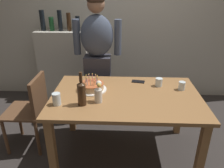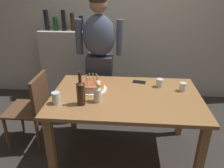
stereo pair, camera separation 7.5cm
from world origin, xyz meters
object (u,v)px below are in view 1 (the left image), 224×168
object	(u,v)px
birthday_cake	(92,87)
water_glass_side	(182,86)
wine_bottle	(82,93)
dining_chair	(32,107)
flower_vase	(98,93)
person_man_bearded	(98,59)
water_glass_far	(57,99)
cell_phone	(138,82)
water_glass_near	(159,82)

from	to	relation	value
birthday_cake	water_glass_side	bearing A→B (deg)	2.91
wine_bottle	dining_chair	xyz separation A→B (m)	(-0.63, 0.31, -0.35)
birthday_cake	flower_vase	xyz separation A→B (m)	(0.10, -0.25, 0.05)
dining_chair	wine_bottle	bearing A→B (deg)	63.65
wine_bottle	dining_chair	size ratio (longest dim) A/B	0.37
person_man_bearded	water_glass_far	bearing A→B (deg)	73.61
birthday_cake	cell_phone	world-z (taller)	birthday_cake
flower_vase	person_man_bearded	xyz separation A→B (m)	(-0.10, 0.88, 0.04)
wine_bottle	water_glass_near	bearing A→B (deg)	30.22
flower_vase	wine_bottle	bearing A→B (deg)	-156.62
cell_phone	person_man_bearded	xyz separation A→B (m)	(-0.51, 0.39, 0.13)
water_glass_near	dining_chair	world-z (taller)	dining_chair
water_glass_side	dining_chair	size ratio (longest dim) A/B	0.10
water_glass_near	dining_chair	size ratio (longest dim) A/B	0.10
cell_phone	dining_chair	bearing A→B (deg)	-157.87
water_glass_side	wine_bottle	size ratio (longest dim) A/B	0.28
water_glass_near	wine_bottle	xyz separation A→B (m)	(-0.77, -0.45, 0.08)
water_glass_side	wine_bottle	distance (m)	1.06
water_glass_far	water_glass_side	xyz separation A→B (m)	(1.23, 0.37, -0.01)
cell_phone	person_man_bearded	size ratio (longest dim) A/B	0.09
wine_bottle	dining_chair	bearing A→B (deg)	153.65
flower_vase	birthday_cake	bearing A→B (deg)	111.15
birthday_cake	wine_bottle	world-z (taller)	wine_bottle
flower_vase	water_glass_near	bearing A→B (deg)	31.70
wine_bottle	flower_vase	world-z (taller)	wine_bottle
water_glass_near	wine_bottle	bearing A→B (deg)	-149.78
water_glass_far	dining_chair	world-z (taller)	dining_chair
water_glass_side	dining_chair	world-z (taller)	dining_chair
water_glass_far	flower_vase	distance (m)	0.39
water_glass_near	flower_vase	size ratio (longest dim) A/B	0.43
wine_bottle	person_man_bearded	size ratio (longest dim) A/B	0.19
birthday_cake	water_glass_side	world-z (taller)	birthday_cake
cell_phone	water_glass_far	bearing A→B (deg)	-133.79
water_glass_far	flower_vase	size ratio (longest dim) A/B	0.55
water_glass_far	person_man_bearded	distance (m)	0.99
cell_phone	dining_chair	xyz separation A→B (m)	(-1.18, -0.24, -0.23)
wine_bottle	cell_phone	size ratio (longest dim) A/B	2.24
birthday_cake	water_glass_far	xyz separation A→B (m)	(-0.28, -0.32, 0.02)
water_glass_side	person_man_bearded	xyz separation A→B (m)	(-0.95, 0.58, 0.09)
water_glass_side	cell_phone	size ratio (longest dim) A/B	0.63
birthday_cake	flower_vase	distance (m)	0.28
birthday_cake	water_glass_far	world-z (taller)	birthday_cake
water_glass_far	dining_chair	distance (m)	0.58
wine_bottle	flower_vase	distance (m)	0.16
flower_vase	water_glass_side	bearing A→B (deg)	19.43
wine_bottle	dining_chair	distance (m)	0.79
person_man_bearded	cell_phone	bearing A→B (deg)	142.10
person_man_bearded	dining_chair	bearing A→B (deg)	42.86
water_glass_near	water_glass_side	distance (m)	0.24
person_man_bearded	dining_chair	size ratio (longest dim) A/B	1.90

